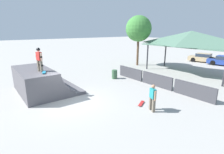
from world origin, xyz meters
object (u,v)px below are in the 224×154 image
at_px(skater_on_deck, 39,58).
at_px(skateboard_on_ground, 141,103).
at_px(parked_car_tan, 204,58).
at_px(tree_beside_pavilion, 139,29).
at_px(bystander_walking, 153,96).
at_px(trash_bin, 115,74).
at_px(skateboard_on_deck, 44,72).

xyz_separation_m(skater_on_deck, skateboard_on_ground, (5.29, 4.57, -2.69)).
bearing_deg(parked_car_tan, skateboard_on_ground, -85.91).
bearing_deg(skater_on_deck, tree_beside_pavilion, 92.53).
relative_size(bystander_walking, skateboard_on_ground, 1.92).
height_order(bystander_walking, trash_bin, bystander_walking).
relative_size(skater_on_deck, parked_car_tan, 0.37).
height_order(skateboard_on_deck, bystander_walking, skateboard_on_deck).
distance_m(tree_beside_pavilion, trash_bin, 8.54).
relative_size(tree_beside_pavilion, trash_bin, 7.49).
distance_m(skater_on_deck, skateboard_on_deck, 1.09).
bearing_deg(skateboard_on_ground, skateboard_on_deck, 106.04).
relative_size(tree_beside_pavilion, parked_car_tan, 1.46).
distance_m(skateboard_on_deck, bystander_walking, 7.20).
bearing_deg(tree_beside_pavilion, bystander_walking, -41.55).
height_order(skater_on_deck, skateboard_on_ground, skater_on_deck).
relative_size(skater_on_deck, bystander_walking, 1.01).
height_order(tree_beside_pavilion, trash_bin, tree_beside_pavilion).
xyz_separation_m(skateboard_on_deck, parked_car_tan, (-0.28, 22.71, -1.26)).
xyz_separation_m(tree_beside_pavilion, trash_bin, (3.43, -6.55, -4.28)).
relative_size(bystander_walking, parked_car_tan, 0.37).
xyz_separation_m(bystander_walking, tree_beside_pavilion, (-10.26, 9.09, 3.81)).
xyz_separation_m(bystander_walking, parked_car_tan, (-5.95, 18.37, -0.29)).
distance_m(skateboard_on_deck, trash_bin, 7.12).
bearing_deg(skateboard_on_deck, skateboard_on_ground, 63.99).
distance_m(skateboard_on_ground, trash_bin, 6.28).
bearing_deg(skateboard_on_ground, trash_bin, 39.77).
bearing_deg(bystander_walking, skater_on_deck, 55.83).
relative_size(skateboard_on_deck, parked_car_tan, 0.19).
distance_m(bystander_walking, trash_bin, 7.31).
relative_size(skateboard_on_deck, skateboard_on_ground, 1.00).
xyz_separation_m(skateboard_on_deck, trash_bin, (-1.17, 6.88, -1.44)).
distance_m(skater_on_deck, trash_bin, 7.32).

